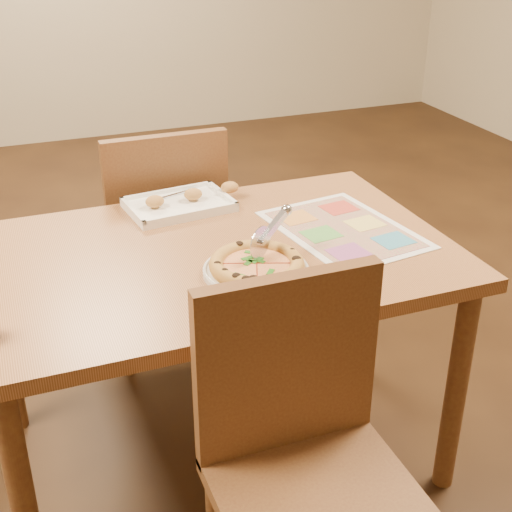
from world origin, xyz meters
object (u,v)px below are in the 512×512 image
object	(u,v)px
chair_near	(303,431)
dining_table	(215,278)
chair_far	(163,219)
appetizer_tray	(182,204)
plate	(256,271)
pizza	(257,265)
pizza_cutter	(269,232)
menu	(343,229)

from	to	relation	value
chair_near	dining_table	bearing A→B (deg)	90.00
chair_far	appetizer_tray	world-z (taller)	chair_far
plate	appetizer_tray	bearing A→B (deg)	97.24
dining_table	chair_near	distance (m)	0.61
pizza	pizza_cutter	world-z (taller)	pizza_cutter
appetizer_tray	plate	bearing A→B (deg)	-82.76
plate	appetizer_tray	xyz separation A→B (m)	(-0.06, 0.48, 0.01)
dining_table	pizza	bearing A→B (deg)	-70.43
plate	pizza	world-z (taller)	pizza
chair_far	menu	bearing A→B (deg)	122.83
plate	appetizer_tray	size ratio (longest dim) A/B	0.74
pizza_cutter	chair_near	bearing A→B (deg)	-138.20
chair_near	plate	distance (m)	0.47
plate	pizza	xyz separation A→B (m)	(0.00, -0.00, 0.02)
dining_table	menu	world-z (taller)	menu
chair_far	pizza	xyz separation A→B (m)	(0.06, -0.77, 0.18)
chair_far	pizza_cutter	bearing A→B (deg)	98.81
plate	pizza	bearing A→B (deg)	-86.28
dining_table	pizza	distance (m)	0.21
dining_table	plate	distance (m)	0.20
chair_near	pizza_cutter	distance (m)	0.55
chair_far	pizza	bearing A→B (deg)	94.46
chair_near	menu	bearing A→B (deg)	56.51
dining_table	pizza_cutter	world-z (taller)	pizza_cutter
chair_far	pizza_cutter	distance (m)	0.77
chair_near	chair_far	world-z (taller)	same
dining_table	chair_far	bearing A→B (deg)	90.00
chair_near	plate	bearing A→B (deg)	82.19
appetizer_tray	dining_table	bearing A→B (deg)	-89.73
chair_near	pizza	world-z (taller)	chair_near
appetizer_tray	menu	bearing A→B (deg)	-39.60
pizza_cutter	appetizer_tray	size ratio (longest dim) A/B	0.40
pizza_cutter	appetizer_tray	world-z (taller)	pizza_cutter
pizza	plate	bearing A→B (deg)	93.72
chair_near	appetizer_tray	bearing A→B (deg)	90.09
pizza_cutter	plate	bearing A→B (deg)	-176.15
dining_table	menu	distance (m)	0.40
chair_near	appetizer_tray	world-z (taller)	chair_near
pizza_cutter	dining_table	bearing A→B (deg)	97.45
chair_far	menu	distance (m)	0.74
dining_table	appetizer_tray	size ratio (longest dim) A/B	3.51
chair_near	appetizer_tray	distance (m)	0.94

